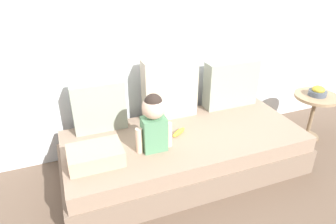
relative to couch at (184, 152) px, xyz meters
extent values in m
plane|color=brown|center=(0.00, 0.00, -0.18)|extent=(12.00, 12.00, 0.00)
cube|color=silver|center=(0.00, 0.60, 1.10)|extent=(5.32, 0.10, 2.56)
cube|color=#826C5B|center=(0.00, 0.00, -0.07)|extent=(2.12, 0.93, 0.23)
cube|color=gray|center=(0.00, 0.00, 0.12)|extent=(2.06, 0.90, 0.14)
cube|color=#99A393|center=(-0.66, 0.37, 0.41)|extent=(0.45, 0.16, 0.44)
cube|color=#C1B29E|center=(0.00, 0.37, 0.47)|extent=(0.50, 0.16, 0.57)
cube|color=#99A393|center=(0.66, 0.37, 0.42)|extent=(0.54, 0.16, 0.47)
cube|color=#568E66|center=(-0.31, -0.11, 0.33)|extent=(0.19, 0.14, 0.28)
sphere|color=beige|center=(-0.31, -0.11, 0.56)|extent=(0.18, 0.18, 0.18)
sphere|color=#2D231E|center=(-0.31, -0.11, 0.60)|extent=(0.14, 0.14, 0.14)
cylinder|color=beige|center=(-0.44, -0.11, 0.29)|extent=(0.06, 0.06, 0.21)
cylinder|color=beige|center=(-0.19, -0.11, 0.29)|extent=(0.06, 0.06, 0.21)
ellipsoid|color=yellow|center=(-0.05, 0.02, 0.21)|extent=(0.17, 0.13, 0.04)
cube|color=tan|center=(-0.78, -0.12, 0.25)|extent=(0.40, 0.28, 0.12)
cylinder|color=tan|center=(1.46, 0.03, 0.30)|extent=(0.43, 0.43, 0.03)
cylinder|color=#866E51|center=(1.46, 0.03, 0.05)|extent=(0.04, 0.04, 0.46)
cylinder|color=#866E51|center=(1.46, 0.03, -0.17)|extent=(0.24, 0.24, 0.02)
cylinder|color=#4C5666|center=(1.46, 0.03, 0.34)|extent=(0.17, 0.17, 0.05)
ellipsoid|color=gold|center=(1.46, 0.03, 0.38)|extent=(0.12, 0.12, 0.07)
camera|label=1|loc=(-0.93, -2.01, 1.58)|focal=32.17mm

